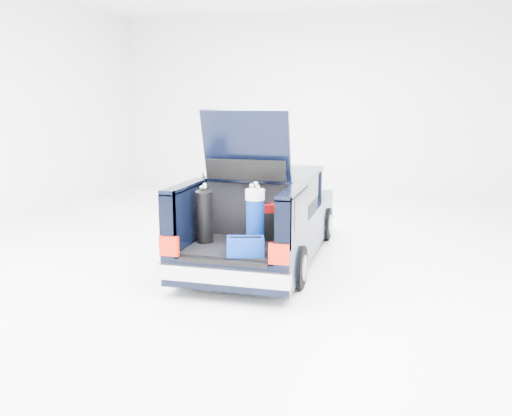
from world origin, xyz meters
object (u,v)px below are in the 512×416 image
(blue_golf_bag, at_px, (255,217))
(blue_duffel, at_px, (245,246))
(car, at_px, (265,217))
(black_golf_bag, at_px, (204,217))
(red_suitcase, at_px, (262,222))

(blue_golf_bag, xyz_separation_m, blue_duffel, (-0.00, -0.47, -0.29))
(car, distance_m, black_golf_bag, 1.67)
(black_golf_bag, distance_m, blue_golf_bag, 0.74)
(red_suitcase, bearing_deg, car, 79.37)
(red_suitcase, height_order, black_golf_bag, black_golf_bag)
(car, height_order, blue_golf_bag, car)
(red_suitcase, bearing_deg, black_golf_bag, -176.54)
(black_golf_bag, xyz_separation_m, blue_duffel, (0.73, -0.44, -0.27))
(black_golf_bag, height_order, blue_golf_bag, blue_golf_bag)
(car, height_order, red_suitcase, car)
(black_golf_bag, height_order, blue_duffel, black_golf_bag)
(car, relative_size, blue_duffel, 8.38)
(car, height_order, black_golf_bag, car)
(blue_golf_bag, distance_m, blue_duffel, 0.56)
(red_suitcase, relative_size, black_golf_bag, 0.66)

